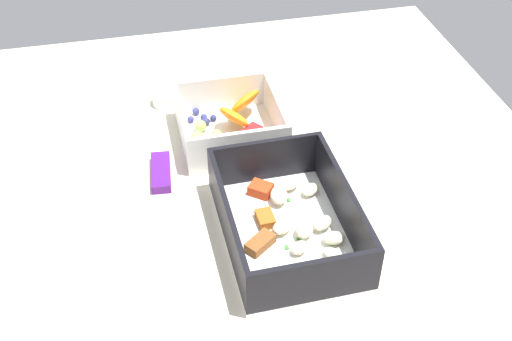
{
  "coord_description": "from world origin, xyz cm",
  "views": [
    {
      "loc": [
        -61.45,
        12.91,
        55.61
      ],
      "look_at": [
        -1.67,
        -0.63,
        4.0
      ],
      "focal_mm": 45.6,
      "sensor_mm": 36.0,
      "label": 1
    }
  ],
  "objects_px": {
    "pasta_container": "(288,223)",
    "paper_cup_liner": "(165,98)",
    "fruit_bowl": "(230,125)",
    "candy_bar": "(161,172)"
  },
  "relations": [
    {
      "from": "pasta_container",
      "to": "paper_cup_liner",
      "type": "xyz_separation_m",
      "value": [
        0.3,
        0.1,
        -0.01
      ]
    },
    {
      "from": "fruit_bowl",
      "to": "candy_bar",
      "type": "distance_m",
      "value": 0.12
    },
    {
      "from": "paper_cup_liner",
      "to": "pasta_container",
      "type": "bearing_deg",
      "value": -160.73
    },
    {
      "from": "pasta_container",
      "to": "fruit_bowl",
      "type": "height_order",
      "value": "pasta_container"
    },
    {
      "from": "fruit_bowl",
      "to": "paper_cup_liner",
      "type": "bearing_deg",
      "value": 36.78
    },
    {
      "from": "fruit_bowl",
      "to": "paper_cup_liner",
      "type": "distance_m",
      "value": 0.13
    },
    {
      "from": "candy_bar",
      "to": "paper_cup_liner",
      "type": "height_order",
      "value": "paper_cup_liner"
    },
    {
      "from": "pasta_container",
      "to": "fruit_bowl",
      "type": "bearing_deg",
      "value": 7.28
    },
    {
      "from": "pasta_container",
      "to": "candy_bar",
      "type": "distance_m",
      "value": 0.19
    },
    {
      "from": "fruit_bowl",
      "to": "paper_cup_liner",
      "type": "relative_size",
      "value": 3.6
    }
  ]
}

